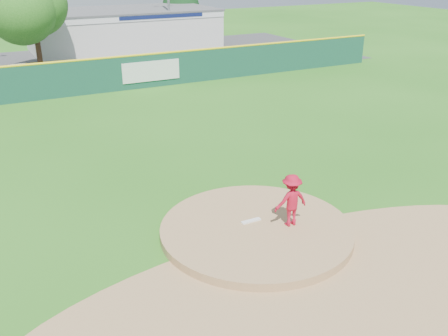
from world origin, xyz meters
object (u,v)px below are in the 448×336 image
pitcher (291,200)px  pool_building_grp (124,29)px  van (27,75)px  deciduous_tree (32,4)px

pitcher → pool_building_grp: pool_building_grp is taller
pitcher → van: bearing=-76.3°
pitcher → deciduous_tree: (-2.91, 25.36, 3.53)m
van → pitcher: bearing=-160.4°
van → deciduous_tree: bearing=-13.2°
pool_building_grp → van: bearing=-132.6°
van → deciduous_tree: size_ratio=0.64×
pitcher → van: pitcher is taller
deciduous_tree → pitcher: bearing=-83.5°
deciduous_tree → van: bearing=-112.2°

